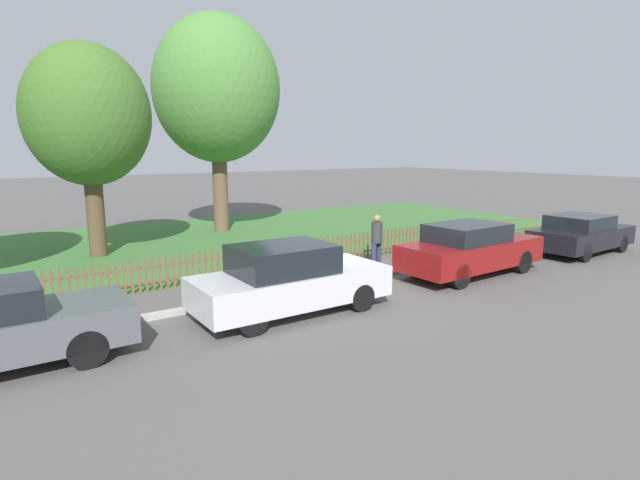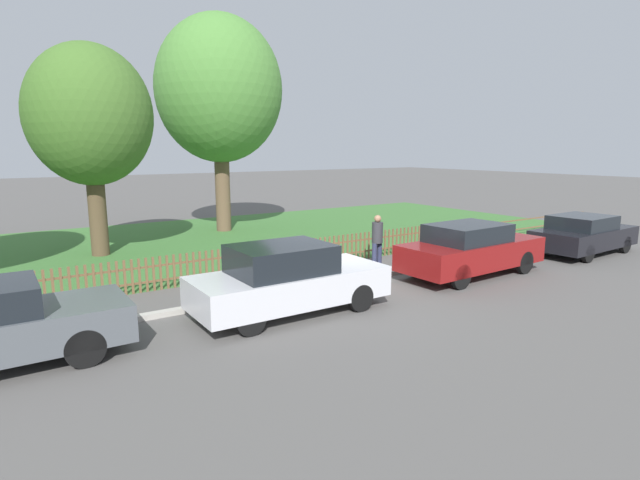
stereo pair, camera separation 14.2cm
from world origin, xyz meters
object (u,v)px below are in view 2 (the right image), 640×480
object	(u,v)px
parked_car_black_saloon	(288,279)
pedestrian_near_fence	(377,239)
parked_car_red_compact	(583,234)
parked_car_navy_estate	(471,249)
tree_behind_motorcycle	(90,117)
covered_motorcycle	(284,256)
tree_mid_park	(219,90)

from	to	relation	value
parked_car_black_saloon	pedestrian_near_fence	bearing A→B (deg)	26.24
parked_car_red_compact	parked_car_black_saloon	bearing A→B (deg)	177.22
parked_car_black_saloon	parked_car_navy_estate	size ratio (longest dim) A/B	0.94
parked_car_navy_estate	tree_behind_motorcycle	size ratio (longest dim) A/B	0.67
pedestrian_near_fence	parked_car_red_compact	bearing A→B (deg)	153.42
parked_car_navy_estate	covered_motorcycle	distance (m)	5.18
parked_car_black_saloon	covered_motorcycle	xyz separation A→B (m)	(1.26, 2.38, -0.07)
parked_car_black_saloon	parked_car_navy_estate	xyz separation A→B (m)	(5.87, 0.01, 0.00)
parked_car_red_compact	tree_behind_motorcycle	bearing A→B (deg)	145.25
parked_car_red_compact	covered_motorcycle	world-z (taller)	parked_car_red_compact
tree_mid_park	pedestrian_near_fence	distance (m)	10.34
parked_car_navy_estate	covered_motorcycle	bearing A→B (deg)	150.82
parked_car_navy_estate	tree_behind_motorcycle	distance (m)	12.41
parked_car_navy_estate	tree_behind_motorcycle	world-z (taller)	tree_behind_motorcycle
parked_car_black_saloon	tree_behind_motorcycle	xyz separation A→B (m)	(-2.27, 8.60, 3.76)
parked_car_red_compact	tree_behind_motorcycle	xyz separation A→B (m)	(-13.64, 8.71, 3.83)
parked_car_black_saloon	tree_mid_park	xyz separation A→B (m)	(3.16, 11.08, 5.12)
parked_car_navy_estate	parked_car_red_compact	world-z (taller)	parked_car_navy_estate
pedestrian_near_fence	parked_car_black_saloon	bearing A→B (deg)	16.67
parked_car_red_compact	tree_mid_park	world-z (taller)	tree_mid_park
parked_car_navy_estate	pedestrian_near_fence	world-z (taller)	pedestrian_near_fence
covered_motorcycle	pedestrian_near_fence	world-z (taller)	pedestrian_near_fence
parked_car_black_saloon	covered_motorcycle	size ratio (longest dim) A/B	2.17
parked_car_black_saloon	tree_behind_motorcycle	distance (m)	9.65
tree_behind_motorcycle	parked_car_navy_estate	bearing A→B (deg)	-46.56
pedestrian_near_fence	tree_behind_motorcycle	bearing A→B (deg)	-54.69
tree_behind_motorcycle	pedestrian_near_fence	xyz separation A→B (m)	(6.48, -6.52, -3.60)
parked_car_black_saloon	pedestrian_near_fence	world-z (taller)	pedestrian_near_fence
parked_car_navy_estate	tree_mid_park	bearing A→B (deg)	101.83
parked_car_black_saloon	tree_behind_motorcycle	bearing A→B (deg)	104.81
parked_car_black_saloon	tree_mid_park	bearing A→B (deg)	74.15
covered_motorcycle	pedestrian_near_fence	distance (m)	2.98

